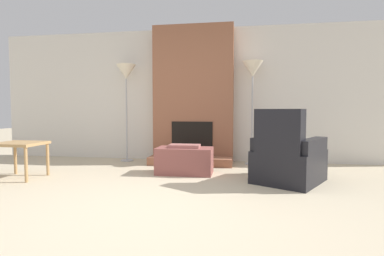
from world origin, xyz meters
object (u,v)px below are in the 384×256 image
ottoman (185,160)px  side_table (20,147)px  floor_lamp_right (253,73)px  floor_lamp_left (126,76)px  armchair (287,161)px

ottoman → side_table: 2.44m
ottoman → floor_lamp_right: floor_lamp_right is taller
floor_lamp_left → side_table: bearing=-120.1°
side_table → floor_lamp_left: floor_lamp_left is taller
armchair → floor_lamp_left: bearing=4.1°
ottoman → armchair: 1.54m
armchair → floor_lamp_left: size_ratio=0.63×
ottoman → armchair: size_ratio=0.73×
ottoman → floor_lamp_left: (-1.35, 1.02, 1.45)m
ottoman → floor_lamp_left: bearing=143.0°
floor_lamp_left → floor_lamp_right: size_ratio=1.00×
armchair → floor_lamp_right: (-0.43, 1.37, 1.37)m
ottoman → floor_lamp_right: size_ratio=0.46×
armchair → floor_lamp_left: floor_lamp_left is taller
floor_lamp_left → floor_lamp_right: 2.42m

